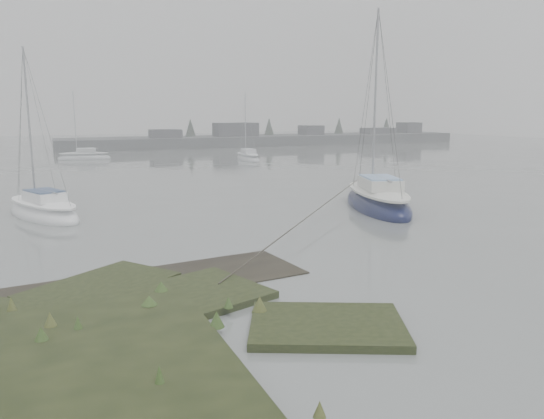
# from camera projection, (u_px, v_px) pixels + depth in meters

# --- Properties ---
(ground) EXTENTS (160.00, 160.00, 0.00)m
(ground) POSITION_uv_depth(u_px,v_px,m) (121.00, 178.00, 39.53)
(ground) COLOR slate
(ground) RESTS_ON ground
(far_shoreline) EXTENTS (60.00, 8.00, 4.15)m
(far_shoreline) POSITION_uv_depth(u_px,v_px,m) (277.00, 139.00, 78.61)
(far_shoreline) COLOR #4C4F51
(far_shoreline) RESTS_ON ground
(sailboat_main) EXTENTS (4.69, 8.07, 10.83)m
(sailboat_main) POSITION_uv_depth(u_px,v_px,m) (377.00, 202.00, 27.25)
(sailboat_main) COLOR black
(sailboat_main) RESTS_ON ground
(sailboat_white) EXTENTS (4.22, 6.29, 8.48)m
(sailboat_white) POSITION_uv_depth(u_px,v_px,m) (43.00, 212.00, 25.03)
(sailboat_white) COLOR white
(sailboat_white) RESTS_ON ground
(sailboat_far_b) EXTENTS (1.90, 5.26, 7.35)m
(sailboat_far_b) POSITION_uv_depth(u_px,v_px,m) (248.00, 158.00, 54.14)
(sailboat_far_b) COLOR silver
(sailboat_far_b) RESTS_ON ground
(sailboat_far_c) EXTENTS (5.51, 2.67, 7.46)m
(sailboat_far_c) POSITION_uv_depth(u_px,v_px,m) (84.00, 157.00, 54.91)
(sailboat_far_c) COLOR #AAAEB5
(sailboat_far_c) RESTS_ON ground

